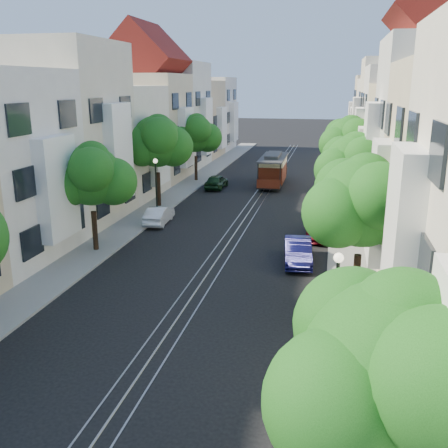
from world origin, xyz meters
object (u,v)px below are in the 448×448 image
Objects in this scene: parked_car_e_mid at (298,251)px; parked_car_w_far at (217,182)px; cable_car at (273,168)px; tree_e_c at (354,165)px; tree_w_c at (158,142)px; tree_w_d at (196,135)px; lamp_west at (156,179)px; tree_w_b at (92,177)px; tree_e_b at (363,204)px; lamp_east at (336,295)px; parked_car_w_mid at (159,215)px; parked_car_e_far at (323,228)px; tree_e_d at (350,141)px; tree_e_a at (397,377)px.

parked_car_e_mid reaches higher than parked_car_w_far.
cable_car is 1.88× the size of parked_car_w_far.
tree_w_c is (-14.40, 5.00, 0.47)m from tree_e_c.
lamp_west is (0.84, -13.98, -1.75)m from tree_w_d.
tree_w_d is 1.71× the size of parked_car_w_far.
tree_w_b is at bearing -157.38° from tree_e_c.
tree_e_b is at bearing -19.15° from tree_w_b.
tree_e_b is 7.44m from parked_car_e_mid.
lamp_east reaches higher than parked_car_w_mid.
parked_car_e_far is (1.20, 5.00, -0.06)m from parked_car_e_mid.
parked_car_w_far is (-11.66, 23.95, -4.08)m from tree_e_b.
tree_e_d is 1.65× the size of lamp_west.
tree_e_a is at bearing -87.00° from parked_car_e_mid.
tree_e_a reaches higher than parked_car_e_far.
tree_e_d reaches higher than parked_car_w_mid.
cable_car is at bearing 94.22° from parked_car_e_mid.
tree_e_c is 1.57× the size of lamp_east.
parked_car_e_far is (5.10, -16.08, -1.03)m from cable_car.
tree_e_d is at bearing 49.73° from tree_w_b.
tree_e_c is 1.50× the size of parked_car_e_far.
tree_w_c is (0.00, 11.00, 0.67)m from tree_w_b.
tree_e_d reaches higher than tree_w_d.
tree_w_d is at bearing 176.73° from cable_car.
parked_car_e_mid is at bearing -99.86° from tree_e_d.
parked_car_w_far is at bearing 80.13° from lamp_west.
tree_w_b is 1.44× the size of parked_car_e_far.
tree_e_a is at bearing 115.54° from parked_car_w_mid.
tree_w_c is (-14.40, 28.00, 0.67)m from tree_e_a.
tree_e_a is 1.00× the size of tree_w_b.
parked_car_e_far is at bearing -72.86° from cable_car.
tree_e_a is at bearing 110.36° from parked_car_w_far.
tree_w_c is 6.55m from parked_car_w_mid.
tree_w_c is 3.81m from lamp_west.
parked_car_w_mid is at bearing -112.36° from cable_car.
tree_w_b is 1.64× the size of parked_car_w_far.
tree_e_a is 1.64× the size of parked_car_w_far.
tree_w_c is at bearing 160.85° from tree_e_c.
tree_e_d is at bearing 73.88° from parked_car_e_mid.
tree_w_c is at bearing -126.17° from cable_car.
parked_car_e_far is (-0.70, 15.51, -2.24)m from lamp_east.
tree_w_d is at bearing 93.44° from lamp_west.
tree_e_d reaches higher than lamp_east.
tree_w_c is 1.09× the size of tree_w_d.
lamp_east is (-0.96, -4.98, -1.89)m from tree_e_b.
parked_car_e_far is (12.74, -16.46, -3.99)m from tree_w_d.
parked_car_e_mid is at bearing 100.24° from lamp_east.
tree_e_a is 1.44× the size of parked_car_e_far.
tree_e_b is 26.95m from parked_car_w_far.
cable_car is (-6.76, 15.62, -2.96)m from tree_e_c.
tree_e_d is at bearing 33.50° from lamp_west.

